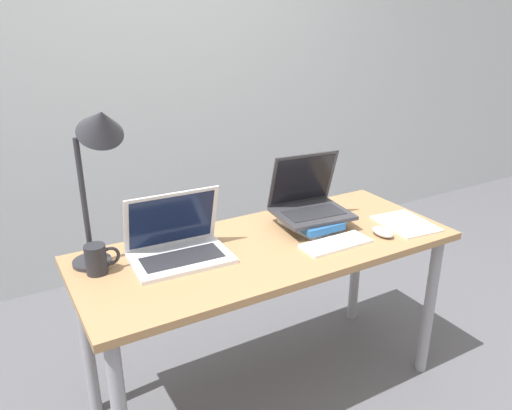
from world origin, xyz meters
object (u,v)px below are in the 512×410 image
object	(u,v)px
laptop_on_books	(309,202)
wireless_keyboard	(336,243)
laptop_left	(178,245)
mouse	(383,232)
mug	(97,259)
notepad	(406,224)
book_stack	(310,222)
desk_lamp	(99,142)

from	to	relation	value
laptop_on_books	wireless_keyboard	xyz separation A→B (m)	(-0.03, -0.23, -0.10)
laptop_left	mouse	bearing A→B (deg)	-16.67
laptop_on_books	wireless_keyboard	distance (m)	0.25
laptop_left	mug	size ratio (longest dim) A/B	3.03
wireless_keyboard	notepad	bearing A→B (deg)	1.08
mouse	laptop_left	bearing A→B (deg)	163.33
book_stack	wireless_keyboard	size ratio (longest dim) A/B	0.92
notepad	desk_lamp	distance (m)	1.32
book_stack	mouse	size ratio (longest dim) A/B	2.47
mouse	desk_lamp	size ratio (longest dim) A/B	0.18
mug	laptop_left	bearing A→B (deg)	-5.37
mouse	mug	bearing A→B (deg)	166.25
book_stack	laptop_on_books	bearing A→B (deg)	65.68
book_stack	mouse	xyz separation A→B (m)	(0.22, -0.21, -0.01)
mouse	notepad	size ratio (longest dim) A/B	0.39
notepad	laptop_left	bearing A→B (deg)	167.90
book_stack	notepad	distance (m)	0.42
mouse	book_stack	bearing A→B (deg)	135.12
mouse	desk_lamp	distance (m)	1.17
desk_lamp	notepad	bearing A→B (deg)	-13.28
wireless_keyboard	notepad	world-z (taller)	wireless_keyboard
mouse	notepad	bearing A→B (deg)	11.13
mug	book_stack	bearing A→B (deg)	-3.55
laptop_on_books	mug	bearing A→B (deg)	178.93
laptop_on_books	notepad	bearing A→B (deg)	-31.03
book_stack	laptop_left	bearing A→B (deg)	177.36
laptop_left	mouse	xyz separation A→B (m)	(0.81, -0.24, -0.03)
laptop_on_books	desk_lamp	bearing A→B (deg)	175.59
laptop_on_books	mouse	size ratio (longest dim) A/B	3.05
mouse	notepad	xyz separation A→B (m)	(0.17, 0.03, -0.01)
laptop_left	mouse	size ratio (longest dim) A/B	3.48
laptop_left	notepad	distance (m)	1.00
laptop_on_books	mouse	xyz separation A→B (m)	(0.20, -0.25, -0.09)
notepad	desk_lamp	world-z (taller)	desk_lamp
wireless_keyboard	laptop_left	bearing A→B (deg)	159.67
laptop_left	mug	world-z (taller)	laptop_left
notepad	laptop_on_books	bearing A→B (deg)	148.97
mug	notepad	bearing A→B (deg)	-10.57
mug	mouse	bearing A→B (deg)	-13.75
laptop_left	book_stack	size ratio (longest dim) A/B	1.41
laptop_left	book_stack	bearing A→B (deg)	-2.64
laptop_left	laptop_on_books	distance (m)	0.61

